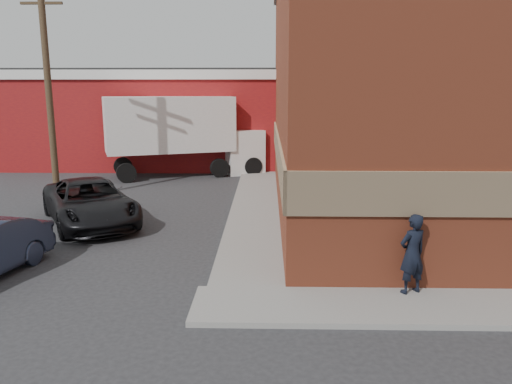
% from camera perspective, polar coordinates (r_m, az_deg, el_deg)
% --- Properties ---
extents(ground, '(90.00, 90.00, 0.00)m').
position_cam_1_polar(ground, '(11.66, -4.13, -11.23)').
color(ground, '#28282B').
rests_on(ground, ground).
extents(brick_building, '(14.25, 18.25, 9.36)m').
position_cam_1_polar(brick_building, '(21.03, 22.45, 11.27)').
color(brick_building, '#A24429').
rests_on(brick_building, ground).
extents(sidewalk_west, '(1.80, 18.00, 0.12)m').
position_cam_1_polar(sidewalk_west, '(20.20, -0.05, -1.07)').
color(sidewalk_west, gray).
rests_on(sidewalk_west, ground).
extents(warehouse, '(16.30, 8.30, 5.60)m').
position_cam_1_polar(warehouse, '(31.54, -11.76, 8.38)').
color(warehouse, maroon).
rests_on(warehouse, ground).
extents(utility_pole, '(2.00, 0.26, 9.00)m').
position_cam_1_polar(utility_pole, '(21.47, -22.68, 11.41)').
color(utility_pole, brown).
rests_on(utility_pole, ground).
extents(man, '(0.77, 0.66, 1.79)m').
position_cam_1_polar(man, '(11.47, 17.43, -6.76)').
color(man, black).
rests_on(man, sidewalk_south).
extents(suv_a, '(4.90, 5.95, 1.51)m').
position_cam_1_polar(suv_a, '(17.85, -18.45, -1.12)').
color(suv_a, black).
rests_on(suv_a, ground).
extents(box_truck, '(8.70, 5.21, 4.13)m').
position_cam_1_polar(box_truck, '(26.49, -8.11, 6.97)').
color(box_truck, white).
rests_on(box_truck, ground).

